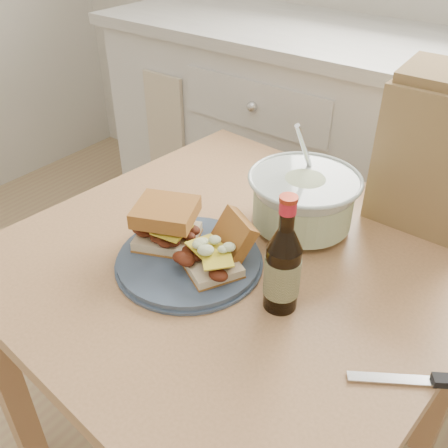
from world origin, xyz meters
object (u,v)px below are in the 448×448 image
Objects in this scene: dining_table at (236,293)px; plate at (189,260)px; coleslaw_bowl at (303,203)px; paper_bag at (440,158)px; beer_bottle at (283,268)px.

plate is (-0.06, -0.08, 0.12)m from dining_table.
paper_bag is (0.20, 0.19, 0.09)m from coleslaw_bowl.
plate is 1.25× the size of beer_bottle.
paper_bag is (0.26, 0.36, 0.26)m from dining_table.
paper_bag is (0.11, 0.43, 0.07)m from beer_bottle.
beer_bottle reaches higher than dining_table.
coleslaw_bowl is at bearing 66.26° from plate.
coleslaw_bowl is 1.05× the size of beer_bottle.
dining_table is 3.95× the size of coleslaw_bowl.
paper_bag is at bearing 65.54° from beer_bottle.
paper_bag is at bearing 43.36° from coleslaw_bowl.
beer_bottle is (0.15, -0.07, 0.19)m from dining_table.
plate is at bearing 173.03° from beer_bottle.
dining_table is at bearing 143.90° from beer_bottle.
plate reaches higher than dining_table.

